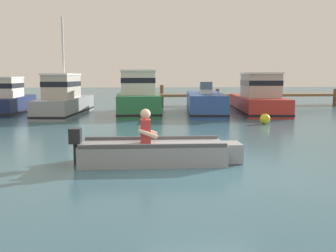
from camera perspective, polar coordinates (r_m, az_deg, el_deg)
ground_plane at (r=7.85m, az=5.68°, el=-6.38°), size 120.00×120.00×0.00m
wooden_dock at (r=25.81m, az=15.86°, el=4.53°), size 15.65×1.64×1.34m
rowboat_with_person at (r=8.24m, az=-1.85°, el=-3.90°), size 3.71×1.19×1.19m
moored_boat_navy at (r=21.05m, az=-22.90°, el=3.65°), size 1.66×5.29×1.86m
moored_boat_grey at (r=19.25m, az=-15.33°, el=3.84°), size 2.22×6.06×4.71m
moored_boat_green at (r=19.00m, az=-4.63°, el=4.24°), size 2.13×5.26×2.19m
moored_boat_blue at (r=19.40m, az=5.60°, el=3.35°), size 2.48×6.26×1.62m
moored_boat_red at (r=20.15m, az=13.45°, el=4.09°), size 2.84×6.54×2.08m
mooring_buoy at (r=15.53m, az=14.41°, el=1.05°), size 0.41×0.41×0.41m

